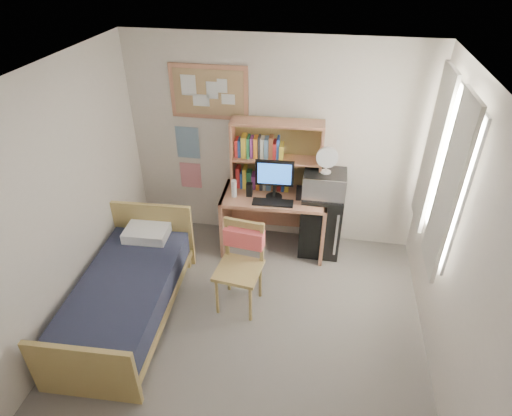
% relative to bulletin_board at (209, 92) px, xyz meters
% --- Properties ---
extents(floor, '(3.60, 4.20, 0.02)m').
position_rel_bulletin_board_xyz_m(floor, '(0.78, -2.08, -1.93)').
color(floor, gray).
rests_on(floor, ground).
extents(ceiling, '(3.60, 4.20, 0.02)m').
position_rel_bulletin_board_xyz_m(ceiling, '(0.78, -2.08, 0.68)').
color(ceiling, white).
rests_on(ceiling, wall_back).
extents(wall_back, '(3.60, 0.04, 2.60)m').
position_rel_bulletin_board_xyz_m(wall_back, '(0.78, 0.02, -0.62)').
color(wall_back, silver).
rests_on(wall_back, floor).
extents(wall_left, '(0.04, 4.20, 2.60)m').
position_rel_bulletin_board_xyz_m(wall_left, '(-1.02, -2.08, -0.62)').
color(wall_left, silver).
rests_on(wall_left, floor).
extents(wall_right, '(0.04, 4.20, 2.60)m').
position_rel_bulletin_board_xyz_m(wall_right, '(2.58, -2.08, -0.62)').
color(wall_right, silver).
rests_on(wall_right, floor).
extents(window_unit, '(0.10, 1.40, 1.70)m').
position_rel_bulletin_board_xyz_m(window_unit, '(2.53, -0.88, -0.32)').
color(window_unit, white).
rests_on(window_unit, wall_right).
extents(curtain_left, '(0.04, 0.55, 1.70)m').
position_rel_bulletin_board_xyz_m(curtain_left, '(2.50, -1.28, -0.32)').
color(curtain_left, beige).
rests_on(curtain_left, wall_right).
extents(curtain_right, '(0.04, 0.55, 1.70)m').
position_rel_bulletin_board_xyz_m(curtain_right, '(2.50, -0.48, -0.32)').
color(curtain_right, beige).
rests_on(curtain_right, wall_right).
extents(bulletin_board, '(0.94, 0.03, 0.64)m').
position_rel_bulletin_board_xyz_m(bulletin_board, '(0.00, 0.00, 0.00)').
color(bulletin_board, '#A68557').
rests_on(bulletin_board, wall_back).
extents(poster_wave, '(0.30, 0.01, 0.42)m').
position_rel_bulletin_board_xyz_m(poster_wave, '(-0.32, 0.01, -0.67)').
color(poster_wave, '#215785').
rests_on(poster_wave, wall_back).
extents(poster_japan, '(0.28, 0.01, 0.36)m').
position_rel_bulletin_board_xyz_m(poster_japan, '(-0.32, 0.01, -1.14)').
color(poster_japan, red).
rests_on(poster_japan, wall_back).
extents(desk, '(1.30, 0.69, 0.80)m').
position_rel_bulletin_board_xyz_m(desk, '(0.85, -0.32, -1.52)').
color(desk, tan).
rests_on(desk, floor).
extents(desk_chair, '(0.56, 0.56, 1.01)m').
position_rel_bulletin_board_xyz_m(desk_chair, '(0.63, -1.41, -1.42)').
color(desk_chair, tan).
rests_on(desk_chair, floor).
extents(mini_fridge, '(0.50, 0.50, 0.85)m').
position_rel_bulletin_board_xyz_m(mini_fridge, '(1.43, -0.25, -1.50)').
color(mini_fridge, black).
rests_on(mini_fridge, floor).
extents(bed, '(1.02, 1.90, 0.51)m').
position_rel_bulletin_board_xyz_m(bed, '(-0.50, -1.80, -1.66)').
color(bed, '#1B1E31').
rests_on(bed, floor).
extents(hutch, '(1.10, 0.32, 0.89)m').
position_rel_bulletin_board_xyz_m(hutch, '(0.84, -0.17, -0.68)').
color(hutch, tan).
rests_on(hutch, desk).
extents(monitor, '(0.45, 0.06, 0.48)m').
position_rel_bulletin_board_xyz_m(monitor, '(0.85, -0.38, -0.88)').
color(monitor, black).
rests_on(monitor, desk).
extents(keyboard, '(0.49, 0.17, 0.02)m').
position_rel_bulletin_board_xyz_m(keyboard, '(0.86, -0.52, -1.11)').
color(keyboard, black).
rests_on(keyboard, desk).
extents(speaker_left, '(0.07, 0.07, 0.17)m').
position_rel_bulletin_board_xyz_m(speaker_left, '(0.55, -0.40, -1.04)').
color(speaker_left, black).
rests_on(speaker_left, desk).
extents(speaker_right, '(0.07, 0.07, 0.17)m').
position_rel_bulletin_board_xyz_m(speaker_right, '(1.15, -0.37, -1.04)').
color(speaker_right, black).
rests_on(speaker_right, desk).
extents(water_bottle, '(0.07, 0.07, 0.22)m').
position_rel_bulletin_board_xyz_m(water_bottle, '(0.37, -0.44, -1.01)').
color(water_bottle, white).
rests_on(water_bottle, desk).
extents(hoodie, '(0.44, 0.18, 0.21)m').
position_rel_bulletin_board_xyz_m(hoodie, '(0.65, -1.22, -1.14)').
color(hoodie, '#FF6261').
rests_on(hoodie, desk_chair).
extents(microwave, '(0.50, 0.38, 0.29)m').
position_rel_bulletin_board_xyz_m(microwave, '(1.43, -0.27, -0.93)').
color(microwave, silver).
rests_on(microwave, mini_fridge).
extents(desk_fan, '(0.25, 0.25, 0.31)m').
position_rel_bulletin_board_xyz_m(desk_fan, '(1.43, -0.27, -0.63)').
color(desk_fan, white).
rests_on(desk_fan, microwave).
extents(pillow, '(0.51, 0.37, 0.12)m').
position_rel_bulletin_board_xyz_m(pillow, '(-0.54, -1.06, -1.35)').
color(pillow, white).
rests_on(pillow, bed).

